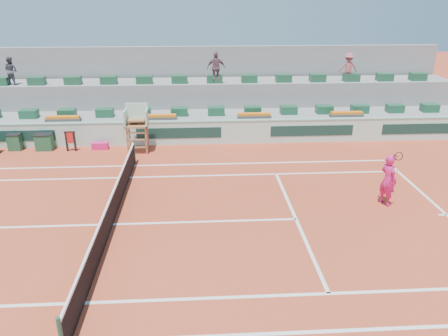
{
  "coord_description": "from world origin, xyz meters",
  "views": [
    {
      "loc": [
        3.05,
        -13.43,
        7.45
      ],
      "look_at": [
        4.0,
        2.5,
        1.0
      ],
      "focal_mm": 35.0,
      "sensor_mm": 36.0,
      "label": 1
    }
  ],
  "objects_px": {
    "drink_cooler_a": "(45,141)",
    "player_bag": "(100,146)",
    "umpire_chair": "(137,122)",
    "tennis_player": "(388,180)"
  },
  "relations": [
    {
      "from": "drink_cooler_a",
      "to": "player_bag",
      "type": "bearing_deg",
      "value": -2.83
    },
    {
      "from": "player_bag",
      "to": "tennis_player",
      "type": "bearing_deg",
      "value": -29.97
    },
    {
      "from": "tennis_player",
      "to": "player_bag",
      "type": "bearing_deg",
      "value": 150.03
    },
    {
      "from": "player_bag",
      "to": "drink_cooler_a",
      "type": "relative_size",
      "value": 0.95
    },
    {
      "from": "tennis_player",
      "to": "drink_cooler_a",
      "type": "bearing_deg",
      "value": 154.47
    },
    {
      "from": "umpire_chair",
      "to": "tennis_player",
      "type": "xyz_separation_m",
      "value": [
        10.0,
        -6.5,
        -0.55
      ]
    },
    {
      "from": "umpire_chair",
      "to": "drink_cooler_a",
      "type": "height_order",
      "value": "umpire_chair"
    },
    {
      "from": "drink_cooler_a",
      "to": "tennis_player",
      "type": "bearing_deg",
      "value": -25.53
    },
    {
      "from": "player_bag",
      "to": "drink_cooler_a",
      "type": "distance_m",
      "value": 2.79
    },
    {
      "from": "drink_cooler_a",
      "to": "tennis_player",
      "type": "distance_m",
      "value": 16.39
    }
  ]
}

